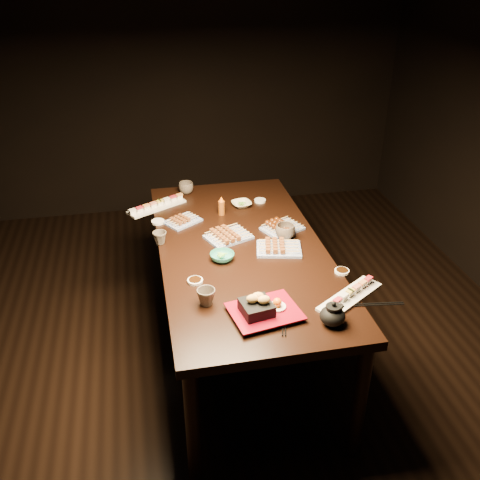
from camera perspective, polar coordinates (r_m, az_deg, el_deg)
The scene contains 23 objects.
ground at distance 3.14m, azimuth -1.10°, elevation -16.02°, with size 5.00×5.00×0.00m, color black.
dining_table at distance 3.16m, azimuth 0.18°, elevation -6.70°, with size 0.90×1.80×0.75m, color black.
sushi_platter_near at distance 2.59m, azimuth 11.65°, elevation -5.64°, with size 0.39×0.11×0.05m, color white, non-canonical shape.
sushi_platter_far at distance 3.42m, azimuth -8.89°, elevation 3.77°, with size 0.38×0.11×0.05m, color white, non-canonical shape.
yakitori_plate_center at distance 3.03m, azimuth -1.25°, elevation 0.70°, with size 0.24×0.18×0.06m, color #828EB6, non-canonical shape.
yakitori_plate_right at distance 2.92m, azimuth 4.18°, elevation -0.59°, with size 0.24×0.17×0.06m, color #828EB6, non-canonical shape.
yakitori_plate_left at distance 3.22m, azimuth -6.16°, elevation 2.29°, with size 0.20×0.15×0.05m, color #828EB6, non-canonical shape.
tsukune_plate at distance 3.13m, azimuth 4.55°, elevation 1.57°, with size 0.22×0.16×0.06m, color #828EB6, non-canonical shape.
edamame_bowl_green at distance 2.83m, azimuth -1.91°, elevation -1.79°, with size 0.13×0.13×0.04m, color teal.
edamame_bowl_cream at distance 3.41m, azimuth 0.16°, elevation 3.85°, with size 0.12×0.12×0.03m, color beige.
tempura_tray at distance 2.41m, azimuth 2.67°, elevation -6.92°, with size 0.31×0.25×0.11m, color black, non-canonical shape.
teacup_near_left at distance 2.49m, azimuth -3.63°, elevation -6.08°, with size 0.09×0.09×0.08m, color #4E443C.
teacup_mid_right at distance 3.03m, azimuth 4.84°, elevation 0.88°, with size 0.11×0.11×0.09m, color #4E443C.
teacup_far_left at distance 3.00m, azimuth -8.55°, elevation 0.23°, with size 0.08×0.08×0.07m, color #4E443C.
teacup_far_right at distance 3.60m, azimuth -5.78°, elevation 5.56°, with size 0.10×0.10×0.08m, color #4E443C.
teapot at distance 2.39m, azimuth 9.86°, elevation -7.71°, with size 0.13×0.13×0.11m, color black, non-canonical shape.
condiment_bottle at distance 3.28m, azimuth -1.99°, elevation 3.68°, with size 0.04×0.04×0.12m, color brown.
sauce_dish_west at distance 2.67m, azimuth -4.81°, elevation -4.36°, with size 0.08×0.08×0.01m, color white.
sauce_dish_east at distance 3.48m, azimuth 2.15°, elevation 4.23°, with size 0.08×0.08×0.01m, color white.
sauce_dish_se at distance 2.78m, azimuth 10.81°, elevation -3.29°, with size 0.08×0.08×0.01m, color white.
sauce_dish_nw at distance 3.24m, azimuth -8.74°, elevation 1.94°, with size 0.08×0.08×0.01m, color white.
chopsticks_near at distance 2.42m, azimuth 4.73°, elevation -8.45°, with size 0.23×0.02×0.01m, color black, non-canonical shape.
chopsticks_se at distance 2.58m, azimuth 14.61°, elevation -6.65°, with size 0.23×0.02×0.01m, color black, non-canonical shape.
Camera 1 is at (-0.38, -2.17, 2.23)m, focal length 40.00 mm.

